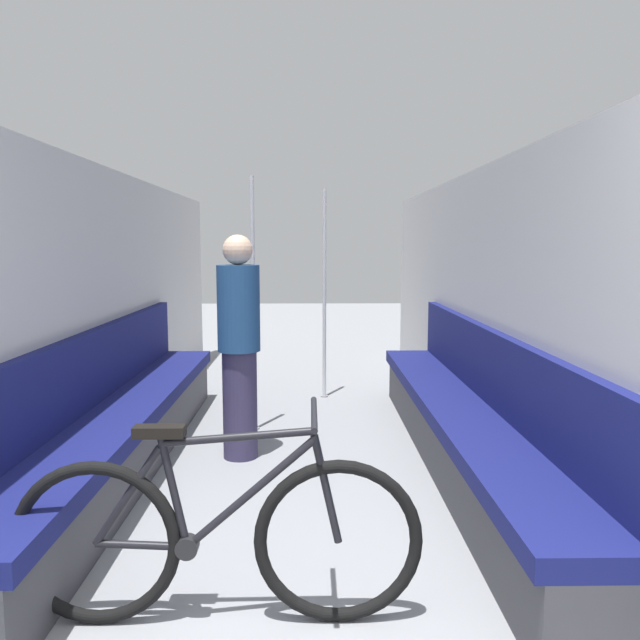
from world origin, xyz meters
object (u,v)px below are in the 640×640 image
bench_seat_row_left (120,427)px  bench_seat_row_right (464,426)px  bicycle (217,537)px  grab_pole_near (253,309)px  passenger_standing (239,345)px  grab_pole_far (324,297)px

bench_seat_row_left → bench_seat_row_right: bearing=0.0°
bicycle → bench_seat_row_left: bearing=121.0°
grab_pole_near → passenger_standing: grab_pole_near is taller
bicycle → passenger_standing: 2.04m
grab_pole_near → passenger_standing: (-0.04, -0.68, -0.18)m
bench_seat_row_left → grab_pole_far: (1.41, 2.08, 0.69)m
bicycle → grab_pole_near: size_ratio=0.80×
bench_seat_row_left → bicycle: (0.89, -1.68, 0.05)m
grab_pole_far → passenger_standing: bearing=-109.9°
bench_seat_row_left → passenger_standing: bearing=21.3°
grab_pole_near → passenger_standing: bearing=-93.4°
bench_seat_row_left → grab_pole_near: bearing=50.7°
bench_seat_row_left → grab_pole_near: (0.81, 0.98, 0.69)m
bench_seat_row_right → grab_pole_far: size_ratio=2.01×
bench_seat_row_right → grab_pole_far: 2.36m
bench_seat_row_right → bicycle: bench_seat_row_right is taller
grab_pole_far → bench_seat_row_right: bearing=-66.8°
passenger_standing → bicycle: bearing=-72.5°
bench_seat_row_right → passenger_standing: size_ratio=2.61×
grab_pole_near → bicycle: bearing=-88.1°
bicycle → grab_pole_far: 3.85m
bench_seat_row_left → grab_pole_far: 2.60m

